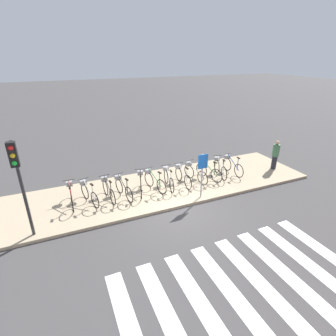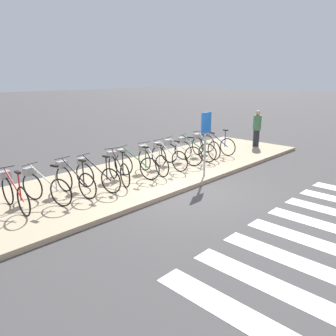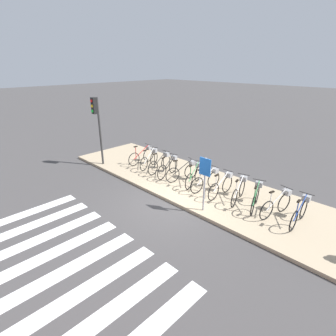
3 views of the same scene
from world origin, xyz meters
The scene contains 16 objects.
ground_plane centered at (0.00, 0.00, 0.00)m, with size 120.00×120.00×0.00m, color #423F3F.
sidewalk centered at (0.00, 1.84, 0.06)m, with size 14.31×3.69×0.12m.
parked_bicycle_0 centered at (-3.84, 1.85, 0.56)m, with size 0.46×1.61×0.99m.
parked_bicycle_1 centered at (-3.18, 1.75, 0.56)m, with size 0.61×1.55×0.99m.
parked_bicycle_2 centered at (-2.39, 1.73, 0.56)m, with size 0.46×1.61×0.99m.
parked_bicycle_3 centered at (-1.79, 1.65, 0.56)m, with size 0.50×1.59×0.99m.
parked_bicycle_4 centered at (-0.96, 1.75, 0.56)m, with size 0.60×1.56×0.99m.
parked_bicycle_5 centered at (-0.36, 1.74, 0.56)m, with size 0.58×1.56×0.99m.
parked_bicycle_6 centered at (0.32, 1.70, 0.56)m, with size 0.46×1.60×0.99m.
parked_bicycle_7 centered at (1.03, 1.70, 0.56)m, with size 0.46×1.61×0.99m.
parked_bicycle_8 centered at (1.71, 1.79, 0.56)m, with size 0.54×1.58×0.99m.
parked_bicycle_9 centered at (2.40, 1.74, 0.56)m, with size 0.63×1.55×0.99m.
parked_bicycle_10 centered at (3.14, 1.81, 0.56)m, with size 0.51×1.59×0.99m.
parked_bicycle_11 centered at (3.86, 1.81, 0.56)m, with size 0.46×1.61×0.99m.
traffic_light centered at (-5.21, 0.24, 2.51)m, with size 0.24×0.40×3.31m.
sign_post centered at (1.21, 0.29, 1.44)m, with size 0.44×0.07×1.93m.
Camera 3 is at (5.92, -6.19, 4.87)m, focal length 28.00 mm.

